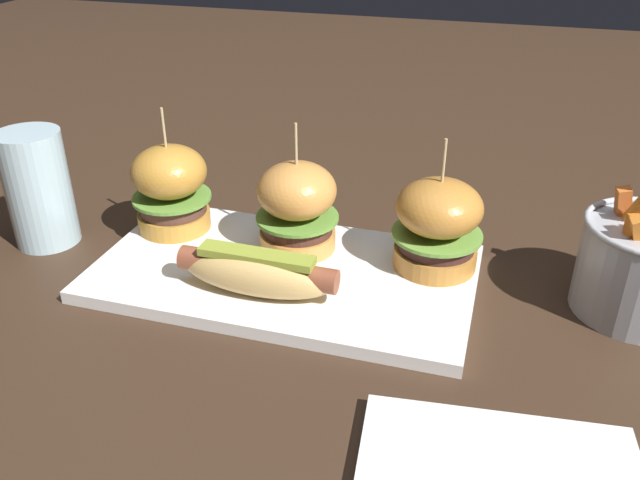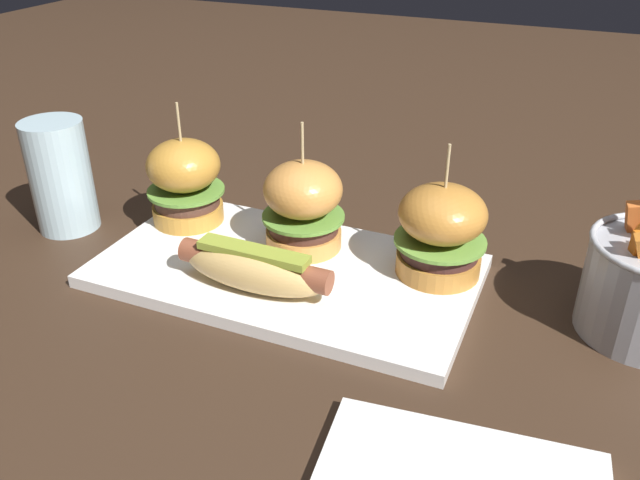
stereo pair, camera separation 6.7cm
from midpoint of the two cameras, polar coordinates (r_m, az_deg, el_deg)
The scene contains 7 objects.
ground_plane at distance 0.71m, azimuth -0.26°, elevation -3.25°, with size 3.00×3.00×0.00m, color #382619.
platter_main at distance 0.71m, azimuth -0.26°, elevation -2.78°, with size 0.40×0.22×0.01m, color white.
hot_dog at distance 0.66m, azimuth -2.81°, elevation -2.52°, with size 0.16×0.05×0.05m.
slider_left at distance 0.79m, azimuth -9.23°, elevation 5.03°, with size 0.09×0.09×0.15m.
slider_center at distance 0.72m, azimuth 1.12°, elevation 3.00°, with size 0.09×0.09×0.15m.
slider_right at distance 0.69m, azimuth 13.21°, elevation 0.74°, with size 0.10×0.10×0.14m.
water_glass at distance 0.83m, azimuth -19.59°, elevation 5.08°, with size 0.07×0.07×0.14m, color silver.
Camera 2 is at (0.27, -0.54, 0.38)m, focal length 36.98 mm.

